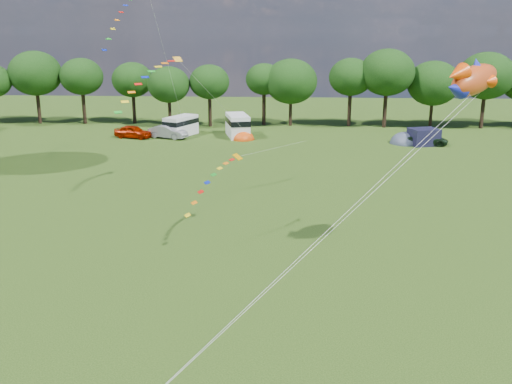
# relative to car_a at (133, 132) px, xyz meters

# --- Properties ---
(ground_plane) EXTENTS (180.00, 180.00, 0.00)m
(ground_plane) POSITION_rel_car_a_xyz_m (17.13, -45.01, -0.78)
(ground_plane) COLOR black
(ground_plane) RESTS_ON ground
(tree_line) EXTENTS (102.98, 10.98, 10.27)m
(tree_line) POSITION_rel_car_a_xyz_m (22.44, 9.98, 5.57)
(tree_line) COLOR black
(tree_line) RESTS_ON ground
(car_a) EXTENTS (4.97, 2.98, 1.55)m
(car_a) POSITION_rel_car_a_xyz_m (0.00, 0.00, 0.00)
(car_a) COLOR #911600
(car_a) RESTS_ON ground
(car_b) EXTENTS (4.76, 3.10, 1.57)m
(car_b) POSITION_rel_car_a_xyz_m (4.22, 0.09, 0.01)
(car_b) COLOR gray
(car_b) RESTS_ON ground
(car_d) EXTENTS (5.11, 2.83, 1.32)m
(car_d) POSITION_rel_car_a_xyz_m (34.26, -2.20, -0.11)
(car_d) COLOR black
(car_d) RESTS_ON ground
(campervan_b) EXTENTS (3.87, 5.34, 2.41)m
(campervan_b) POSITION_rel_car_a_xyz_m (5.45, 2.00, 0.52)
(campervan_b) COLOR silver
(campervan_b) RESTS_ON ground
(campervan_c) EXTENTS (3.60, 5.89, 2.69)m
(campervan_c) POSITION_rel_car_a_xyz_m (12.45, 1.87, 0.67)
(campervan_c) COLOR white
(campervan_c) RESTS_ON ground
(tent_orange) EXTENTS (2.76, 3.02, 2.16)m
(tent_orange) POSITION_rel_car_a_xyz_m (13.26, -0.07, -0.75)
(tent_orange) COLOR #DF440A
(tent_orange) RESTS_ON ground
(tent_greyblue) EXTENTS (3.48, 3.81, 2.59)m
(tent_greyblue) POSITION_rel_car_a_xyz_m (32.06, -1.42, -0.76)
(tent_greyblue) COLOR #454E64
(tent_greyblue) RESTS_ON ground
(awning_navy) EXTENTS (3.60, 3.22, 1.89)m
(awning_navy) POSITION_rel_car_a_xyz_m (33.92, -2.31, 0.17)
(awning_navy) COLOR black
(awning_navy) RESTS_ON ground
(fish_kite) EXTENTS (3.83, 3.57, 2.22)m
(fish_kite) POSITION_rel_car_a_xyz_m (27.93, -37.27, 9.32)
(fish_kite) COLOR #C34316
(fish_kite) RESTS_ON ground
(streamer_kite_a) EXTENTS (3.24, 5.53, 5.73)m
(streamer_kite_a) POSITION_rel_car_a_xyz_m (4.49, -14.77, 13.77)
(streamer_kite_a) COLOR #DDE107
(streamer_kite_a) RESTS_ON ground
(streamer_kite_b) EXTENTS (4.33, 4.68, 3.81)m
(streamer_kite_b) POSITION_rel_car_a_xyz_m (8.71, -24.35, 8.51)
(streamer_kite_b) COLOR #F5A725
(streamer_kite_b) RESTS_ON ground
(streamer_kite_c) EXTENTS (3.02, 4.93, 2.78)m
(streamer_kite_c) POSITION_rel_car_a_xyz_m (14.59, -33.34, 3.24)
(streamer_kite_c) COLOR #E79501
(streamer_kite_c) RESTS_ON ground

